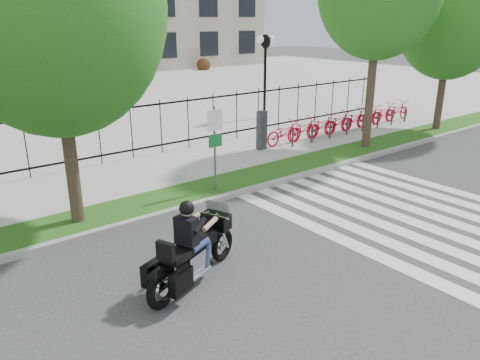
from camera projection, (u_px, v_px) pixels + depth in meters
ground at (281, 274)px, 9.64m from camera, size 120.00×120.00×0.00m
curb at (178, 210)px, 12.66m from camera, size 60.00×0.20×0.15m
grass_verge at (162, 201)px, 13.29m from camera, size 60.00×1.50×0.15m
sidewalk at (124, 178)px, 15.14m from camera, size 60.00×3.50×0.15m
crosswalk_stripes at (414, 216)px, 12.47m from camera, size 5.70×8.00×0.01m
iron_fence at (99, 136)px, 16.09m from camera, size 30.00×0.06×2.00m
lamp_post_right at (265, 56)px, 23.35m from camera, size 1.06×0.70×4.25m
street_tree_1 at (52, 7)px, 10.19m from camera, size 5.00×5.00×7.95m
street_tree_3 at (451, 19)px, 20.15m from camera, size 4.50×4.50×7.40m
bike_share_station at (345, 121)px, 21.00m from camera, size 9.99×0.86×1.50m
sign_pole_regulatory at (215, 138)px, 13.41m from camera, size 0.50×0.09×2.50m
motorcycle_rider at (193, 249)px, 9.13m from camera, size 2.64×1.40×2.15m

